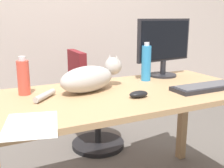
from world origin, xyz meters
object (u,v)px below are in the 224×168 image
(keyboard, at_px, (206,87))
(cat, at_px, (90,77))
(water_bottle, at_px, (23,77))
(spray_bottle, at_px, (146,63))
(computer_mouse, at_px, (139,94))
(office_chair, at_px, (92,108))
(monitor, at_px, (164,45))

(keyboard, distance_m, cat, 0.70)
(keyboard, height_order, water_bottle, water_bottle)
(cat, bearing_deg, keyboard, -23.01)
(spray_bottle, bearing_deg, cat, -168.85)
(computer_mouse, bearing_deg, spray_bottle, 51.91)
(keyboard, bearing_deg, computer_mouse, 176.37)
(office_chair, bearing_deg, keyboard, -70.64)
(computer_mouse, distance_m, water_bottle, 0.64)
(office_chair, distance_m, computer_mouse, 1.04)
(water_bottle, bearing_deg, keyboard, -19.69)
(cat, bearing_deg, office_chair, 67.55)
(computer_mouse, relative_size, water_bottle, 0.51)
(office_chair, relative_size, computer_mouse, 8.17)
(computer_mouse, bearing_deg, keyboard, -3.63)
(monitor, relative_size, keyboard, 1.09)
(office_chair, bearing_deg, water_bottle, -136.35)
(cat, height_order, computer_mouse, cat)
(keyboard, xyz_separation_m, water_bottle, (-1.01, 0.36, 0.09))
(cat, relative_size, water_bottle, 2.71)
(office_chair, xyz_separation_m, cat, (-0.30, -0.72, 0.45))
(cat, distance_m, water_bottle, 0.37)
(keyboard, bearing_deg, office_chair, 109.36)
(monitor, height_order, keyboard, monitor)
(keyboard, bearing_deg, monitor, 90.75)
(office_chair, distance_m, monitor, 0.88)
(water_bottle, bearing_deg, monitor, 3.86)
(water_bottle, distance_m, spray_bottle, 0.81)
(spray_bottle, bearing_deg, keyboard, -61.18)
(monitor, bearing_deg, spray_bottle, -160.88)
(office_chair, relative_size, water_bottle, 4.14)
(computer_mouse, relative_size, spray_bottle, 0.42)
(water_bottle, bearing_deg, spray_bottle, 0.05)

